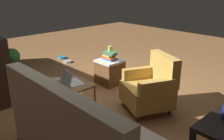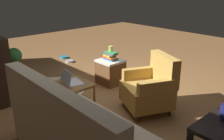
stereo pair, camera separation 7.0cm
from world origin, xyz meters
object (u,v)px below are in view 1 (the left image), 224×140
laptop_desk (74,87)px  yellow_mug (110,49)px  tv_remote (109,57)px  ottoman (107,62)px  armchair (150,88)px  pet_bowl_teal (62,57)px  potted_plant (12,58)px  laptop (71,81)px  book_stack_hamper (110,56)px  pet_bowl_steel (68,61)px  couch (83,137)px  wicker_hamper (110,72)px

laptop_desk → yellow_mug: 1.36m
tv_remote → ottoman: tv_remote is taller
armchair → laptop_desk: (0.73, 0.90, 0.06)m
tv_remote → ottoman: size_ratio=0.40×
yellow_mug → pet_bowl_teal: bearing=-5.7°
ottoman → potted_plant: potted_plant is taller
laptop → laptop_desk: bearing=-100.7°
book_stack_hamper → pet_bowl_steel: (1.70, -0.15, -0.53)m
couch → yellow_mug: (1.52, -1.82, 0.36)m
laptop_desk → tv_remote: (0.58, -1.26, 0.07)m
laptop → pet_bowl_teal: size_ratio=1.81×
yellow_mug → tv_remote: (0.06, -0.04, -0.20)m
armchair → tv_remote: (1.31, -0.36, 0.13)m
wicker_hamper → potted_plant: size_ratio=0.87×
wicker_hamper → ottoman: size_ratio=1.20×
ottoman → pet_bowl_teal: bearing=-1.0°
laptop → pet_bowl_teal: 3.01m
laptop → tv_remote: bearing=-66.1°
tv_remote → ottoman: 0.31m
tv_remote → pet_bowl_steel: size_ratio=0.80×
wicker_hamper → tv_remote: 0.28m
pet_bowl_steel → wicker_hamper: bearing=174.9°
yellow_mug → potted_plant: yellow_mug is taller
pet_bowl_teal → potted_plant: 1.42m
pet_bowl_steel → ottoman: bearing=-177.3°
laptop_desk → yellow_mug: bearing=-66.9°
couch → book_stack_hamper: couch is taller
laptop → potted_plant: (2.38, -0.09, -0.20)m
tv_remote → pet_bowl_steel: bearing=18.5°
tv_remote → potted_plant: 2.18m
laptop → pet_bowl_steel: laptop is taller
armchair → yellow_mug: 1.33m
couch → potted_plant: bearing=-10.9°
wicker_hamper → book_stack_hamper: bearing=25.6°
pet_bowl_steel → potted_plant: size_ratio=0.36×
wicker_hamper → book_stack_hamper: (0.00, 0.00, 0.32)m
wicker_hamper → tv_remote: (0.10, -0.08, 0.25)m
couch → laptop_desk: couch is taller
laptop_desk → pet_bowl_steel: laptop_desk is taller
armchair → laptop_desk: size_ratio=1.59×
laptop → pet_bowl_teal: (2.58, -1.47, -0.50)m
couch → wicker_hamper: (1.48, -1.78, -0.09)m
tv_remote → laptop: bearing=135.0°
wicker_hamper → potted_plant: bearing=30.6°
book_stack_hamper → pet_bowl_steel: bearing=-5.1°
laptop_desk → wicker_hamper: same height
couch → book_stack_hamper: 2.33m
book_stack_hamper → ottoman: (0.31, -0.22, -0.25)m
potted_plant → tv_remote: bearing=-146.2°
laptop_desk → potted_plant: potted_plant is taller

